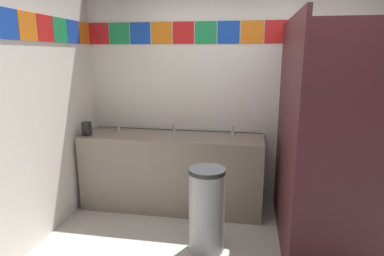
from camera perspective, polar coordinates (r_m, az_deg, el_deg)
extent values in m
cube|color=silver|center=(3.89, 10.03, 6.15)|extent=(3.89, 0.08, 2.69)
cube|color=red|center=(4.24, -15.93, 15.51)|extent=(0.25, 0.01, 0.25)
cube|color=#1E8C4C|center=(4.13, -12.56, 15.77)|extent=(0.25, 0.01, 0.25)
cube|color=#1947B7|center=(4.04, -9.03, 15.98)|extent=(0.25, 0.01, 0.25)
cube|color=orange|center=(3.97, -5.34, 16.14)|extent=(0.25, 0.01, 0.25)
cube|color=red|center=(3.91, -1.52, 16.25)|extent=(0.25, 0.01, 0.25)
cube|color=#1E8C4C|center=(3.86, 2.40, 16.28)|extent=(0.25, 0.01, 0.25)
cube|color=#1947B7|center=(3.84, 6.40, 16.24)|extent=(0.25, 0.01, 0.25)
cube|color=orange|center=(3.83, 10.43, 16.12)|extent=(0.25, 0.01, 0.25)
cube|color=red|center=(3.84, 14.45, 15.93)|extent=(0.25, 0.01, 0.25)
cube|color=#1E8C4C|center=(3.86, 18.42, 15.67)|extent=(0.25, 0.01, 0.25)
cube|color=#1947B7|center=(3.91, 22.32, 15.34)|extent=(0.25, 0.01, 0.25)
cube|color=orange|center=(3.97, 26.10, 14.95)|extent=(0.25, 0.01, 0.25)
cube|color=red|center=(4.04, 29.74, 14.52)|extent=(0.25, 0.01, 0.25)
cube|color=silver|center=(3.08, -30.26, 2.91)|extent=(0.08, 3.02, 2.69)
cube|color=#1947B7|center=(3.13, -29.49, 15.56)|extent=(0.01, 0.25, 0.25)
cube|color=orange|center=(3.33, -26.67, 15.57)|extent=(0.01, 0.25, 0.25)
cube|color=red|center=(3.53, -24.18, 15.56)|extent=(0.01, 0.25, 0.25)
cube|color=#1E8C4C|center=(3.75, -21.97, 15.52)|extent=(0.01, 0.25, 0.25)
cube|color=#1947B7|center=(3.96, -20.00, 15.47)|extent=(0.01, 0.25, 0.25)
cube|color=orange|center=(4.18, -18.24, 15.40)|extent=(0.01, 0.25, 0.25)
cube|color=gray|center=(3.88, -3.43, -7.55)|extent=(2.07, 0.59, 0.87)
cube|color=gray|center=(4.02, -2.59, -0.90)|extent=(2.07, 0.03, 0.08)
cylinder|color=white|center=(3.95, -13.39, -1.72)|extent=(0.34, 0.34, 0.10)
cylinder|color=white|center=(3.73, -3.61, -2.22)|extent=(0.34, 0.34, 0.10)
cylinder|color=white|center=(3.64, 7.01, -2.70)|extent=(0.34, 0.34, 0.10)
cylinder|color=silver|center=(4.06, -12.67, -0.14)|extent=(0.04, 0.04, 0.05)
cylinder|color=silver|center=(4.00, -12.99, 0.68)|extent=(0.02, 0.06, 0.09)
cylinder|color=silver|center=(3.85, -3.14, -0.54)|extent=(0.04, 0.04, 0.05)
cylinder|color=silver|center=(3.78, -3.33, 0.32)|extent=(0.02, 0.06, 0.09)
cylinder|color=silver|center=(3.75, 7.17, -0.96)|extent=(0.04, 0.04, 0.05)
cylinder|color=silver|center=(3.69, 7.15, -0.08)|extent=(0.02, 0.06, 0.09)
cube|color=black|center=(3.91, -17.88, -0.11)|extent=(0.09, 0.07, 0.16)
cylinder|color=black|center=(3.88, -18.13, -1.12)|extent=(0.02, 0.02, 0.03)
cube|color=#471E23|center=(3.16, 16.20, -1.11)|extent=(0.04, 1.54, 2.10)
cube|color=#471E23|center=(2.55, 28.10, -5.45)|extent=(0.90, 0.04, 1.93)
cylinder|color=silver|center=(2.41, 18.63, -2.91)|extent=(0.02, 0.02, 0.10)
cylinder|color=white|center=(3.86, 22.14, -12.41)|extent=(0.38, 0.38, 0.40)
torus|color=white|center=(3.77, 22.42, -9.45)|extent=(0.39, 0.39, 0.05)
cube|color=white|center=(3.92, 21.98, -6.20)|extent=(0.34, 0.17, 0.34)
cylinder|color=#999EA3|center=(3.08, 2.58, -14.36)|extent=(0.33, 0.33, 0.75)
cylinder|color=#262628|center=(2.92, 2.66, -7.45)|extent=(0.33, 0.33, 0.04)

